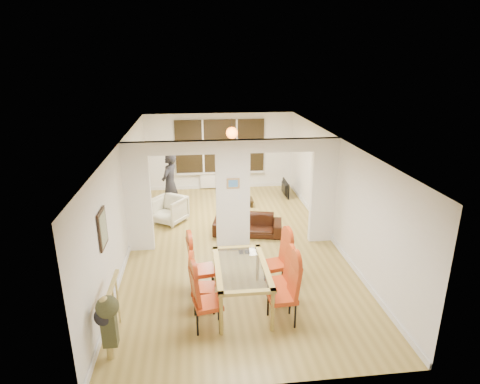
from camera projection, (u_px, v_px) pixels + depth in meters
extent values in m
cube|color=olive|center=(233.00, 244.00, 9.88)|extent=(5.00, 9.00, 0.01)
cube|color=white|center=(233.00, 194.00, 9.46)|extent=(5.00, 0.18, 2.60)
cube|color=black|center=(220.00, 146.00, 13.57)|extent=(3.00, 0.08, 1.80)
cube|color=white|center=(221.00, 180.00, 13.92)|extent=(1.40, 0.08, 0.50)
sphere|color=orange|center=(232.00, 133.00, 12.32)|extent=(0.36, 0.36, 0.36)
cube|color=gray|center=(103.00, 229.00, 6.84)|extent=(0.04, 0.52, 0.67)
cube|color=#4C8CD8|center=(233.00, 183.00, 9.27)|extent=(0.30, 0.03, 0.25)
imported|color=black|center=(248.00, 224.00, 10.38)|extent=(1.86, 1.03, 0.51)
imported|color=beige|center=(169.00, 210.00, 11.06)|extent=(1.11, 1.12, 0.74)
imported|color=black|center=(170.00, 184.00, 11.50)|extent=(0.79, 0.67, 1.83)
imported|color=black|center=(283.00, 188.00, 13.23)|extent=(0.88, 0.12, 0.50)
cylinder|color=#143F19|center=(239.00, 195.00, 12.21)|extent=(0.07, 0.07, 0.30)
imported|color=black|center=(240.00, 199.00, 12.25)|extent=(0.20, 0.20, 0.05)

